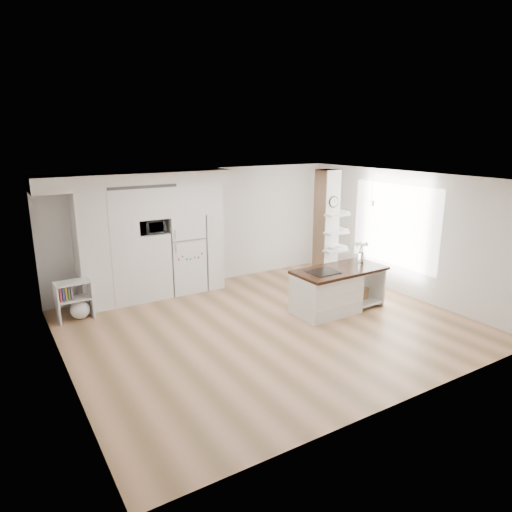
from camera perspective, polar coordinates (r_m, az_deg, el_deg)
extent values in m
cube|color=tan|center=(8.57, 1.69, -8.74)|extent=(7.00, 6.00, 0.01)
cube|color=white|center=(7.88, 1.84, 9.55)|extent=(7.00, 6.00, 0.04)
cube|color=silver|center=(10.69, -7.10, 3.57)|extent=(7.00, 0.04, 2.70)
cube|color=silver|center=(5.97, 17.86, -6.35)|extent=(7.00, 0.04, 2.70)
cube|color=silver|center=(6.93, -23.30, -3.90)|extent=(0.04, 6.00, 2.70)
cube|color=silver|center=(10.41, 18.12, 2.62)|extent=(0.04, 6.00, 2.70)
cube|color=white|center=(9.73, -18.11, 0.89)|extent=(1.20, 0.65, 2.40)
cube|color=white|center=(10.09, -12.80, -1.12)|extent=(0.65, 0.65, 1.42)
cube|color=white|center=(9.81, -13.26, 6.56)|extent=(0.65, 0.65, 0.65)
cube|color=white|center=(10.07, -9.19, 6.97)|extent=(0.85, 0.65, 0.65)
cube|color=white|center=(10.47, -5.83, 2.53)|extent=(0.40, 0.65, 2.40)
cube|color=silver|center=(9.66, -14.66, 9.19)|extent=(4.00, 0.70, 0.30)
cube|color=#262626|center=(9.35, -13.99, 8.38)|extent=(1.40, 0.04, 0.06)
cube|color=white|center=(10.31, -8.94, 0.36)|extent=(0.78, 0.66, 1.75)
cube|color=#B2B2B7|center=(9.91, -8.25, 1.98)|extent=(0.78, 0.01, 0.03)
cube|color=silver|center=(10.40, 8.77, 3.19)|extent=(0.40, 0.40, 2.70)
cube|color=#9F7C59|center=(10.27, 7.87, 3.07)|extent=(0.02, 0.40, 2.70)
cube|color=#9F7C59|center=(10.56, 8.04, 3.40)|extent=(0.40, 0.02, 2.70)
cylinder|color=black|center=(10.13, 9.67, 6.69)|extent=(0.25, 0.03, 0.25)
cylinder|color=white|center=(10.12, 9.73, 6.68)|extent=(0.21, 0.01, 0.21)
plane|color=white|center=(10.56, 16.89, 3.72)|extent=(0.00, 2.40, 2.40)
cylinder|color=white|center=(9.10, 10.32, 6.37)|extent=(0.12, 0.12, 0.10)
cube|color=white|center=(9.14, 8.75, -4.66)|extent=(1.25, 0.83, 0.80)
cube|color=white|center=(9.83, 12.67, -5.26)|extent=(0.68, 0.82, 0.04)
cube|color=white|center=(9.95, 14.07, -3.29)|extent=(0.05, 0.81, 0.80)
cube|color=black|center=(9.22, 10.42, -1.76)|extent=(1.92, 0.94, 0.06)
cube|color=black|center=(8.93, 8.41, -1.99)|extent=(0.58, 0.49, 0.01)
cube|color=olive|center=(9.75, 12.52, -4.56)|extent=(0.39, 0.29, 0.24)
cylinder|color=white|center=(9.70, 12.96, -0.21)|extent=(0.12, 0.12, 0.22)
cube|color=white|center=(9.32, -23.60, -5.51)|extent=(0.05, 0.37, 0.76)
cube|color=white|center=(9.43, -19.96, -4.91)|extent=(0.05, 0.37, 0.76)
cube|color=white|center=(9.26, -21.99, -3.08)|extent=(0.66, 0.40, 0.03)
cube|color=white|center=(9.36, -21.79, -5.02)|extent=(0.63, 0.40, 0.03)
sphere|color=white|center=(9.45, -21.14, -6.24)|extent=(0.37, 0.37, 0.37)
imported|color=#3C6D2B|center=(11.18, 8.58, -1.95)|extent=(0.28, 0.24, 0.44)
imported|color=#3C6D2B|center=(10.41, 10.10, -3.14)|extent=(0.32, 0.32, 0.50)
imported|color=#2D2D2D|center=(9.85, -12.99, 3.62)|extent=(0.54, 0.37, 0.30)
imported|color=#3C6D2B|center=(10.65, 9.82, 4.39)|extent=(0.27, 0.23, 0.30)
imported|color=white|center=(10.26, 9.77, 0.98)|extent=(0.22, 0.22, 0.05)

